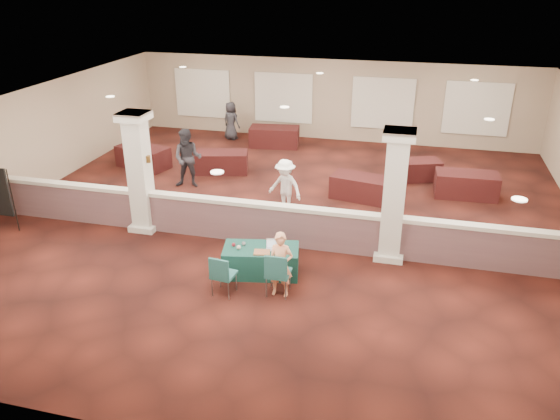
% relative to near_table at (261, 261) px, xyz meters
% --- Properties ---
extents(ground, '(16.00, 16.00, 0.00)m').
position_rel_near_table_xyz_m(ground, '(-0.19, 3.00, -0.33)').
color(ground, '#421710').
rests_on(ground, ground).
extents(wall_back, '(16.00, 0.04, 3.20)m').
position_rel_near_table_xyz_m(wall_back, '(-0.19, 11.00, 1.27)').
color(wall_back, gray).
rests_on(wall_back, ground).
extents(wall_front, '(16.00, 0.04, 3.20)m').
position_rel_near_table_xyz_m(wall_front, '(-0.19, -5.00, 1.27)').
color(wall_front, gray).
rests_on(wall_front, ground).
extents(wall_left, '(0.04, 16.00, 3.20)m').
position_rel_near_table_xyz_m(wall_left, '(-8.19, 3.00, 1.27)').
color(wall_left, gray).
rests_on(wall_left, ground).
extents(ceiling, '(16.00, 16.00, 0.02)m').
position_rel_near_table_xyz_m(ceiling, '(-0.19, 3.00, 2.87)').
color(ceiling, white).
rests_on(ceiling, wall_back).
extents(partition_wall, '(15.60, 0.28, 1.10)m').
position_rel_near_table_xyz_m(partition_wall, '(-0.19, 1.50, 0.24)').
color(partition_wall, brown).
rests_on(partition_wall, ground).
extents(column_left, '(0.72, 0.72, 3.20)m').
position_rel_near_table_xyz_m(column_left, '(-3.69, 1.50, 1.31)').
color(column_left, silver).
rests_on(column_left, ground).
extents(column_right, '(0.72, 0.72, 3.20)m').
position_rel_near_table_xyz_m(column_right, '(2.81, 1.50, 1.31)').
color(column_right, silver).
rests_on(column_right, ground).
extents(sconce_left, '(0.12, 0.12, 0.18)m').
position_rel_near_table_xyz_m(sconce_left, '(-3.97, 1.50, 1.67)').
color(sconce_left, brown).
rests_on(sconce_left, column_left).
extents(sconce_right, '(0.12, 0.12, 0.18)m').
position_rel_near_table_xyz_m(sconce_right, '(-3.41, 1.50, 1.67)').
color(sconce_right, brown).
rests_on(sconce_right, column_left).
extents(near_table, '(1.84, 1.16, 0.65)m').
position_rel_near_table_xyz_m(near_table, '(0.00, 0.00, 0.00)').
color(near_table, '#0E3527').
rests_on(near_table, ground).
extents(conf_chair_main, '(0.52, 0.52, 1.02)m').
position_rel_near_table_xyz_m(conf_chair_main, '(0.59, -0.82, 0.27)').
color(conf_chair_main, '#1D5156').
rests_on(conf_chair_main, ground).
extents(conf_chair_side, '(0.52, 0.53, 0.94)m').
position_rel_near_table_xyz_m(conf_chair_side, '(-0.55, -1.10, 0.23)').
color(conf_chair_side, '#1D5156').
rests_on(conf_chair_side, ground).
extents(woman, '(0.53, 0.36, 1.47)m').
position_rel_near_table_xyz_m(woman, '(0.65, -0.75, 0.41)').
color(woman, '#F2A769').
rests_on(woman, ground).
extents(far_table_front_left, '(2.01, 1.39, 0.74)m').
position_rel_near_table_xyz_m(far_table_front_left, '(-6.03, 6.00, 0.04)').
color(far_table_front_left, black).
rests_on(far_table_front_left, ground).
extents(far_table_front_center, '(1.89, 1.21, 0.71)m').
position_rel_near_table_xyz_m(far_table_front_center, '(1.71, 5.03, 0.03)').
color(far_table_front_center, black).
rests_on(far_table_front_center, ground).
extents(far_table_front_right, '(1.89, 1.01, 0.75)m').
position_rel_near_table_xyz_m(far_table_front_right, '(4.82, 6.00, 0.05)').
color(far_table_front_right, black).
rests_on(far_table_front_right, ground).
extents(far_table_back_left, '(1.92, 1.30, 0.71)m').
position_rel_near_table_xyz_m(far_table_back_left, '(-3.18, 6.20, 0.03)').
color(far_table_back_left, black).
rests_on(far_table_back_left, ground).
extents(far_table_back_center, '(2.00, 1.18, 0.77)m').
position_rel_near_table_xyz_m(far_table_back_center, '(-2.19, 9.50, 0.06)').
color(far_table_back_center, black).
rests_on(far_table_back_center, ground).
extents(far_table_back_right, '(1.80, 1.33, 0.66)m').
position_rel_near_table_xyz_m(far_table_back_right, '(3.26, 7.11, 0.00)').
color(far_table_back_right, black).
rests_on(far_table_back_right, ground).
extents(attendee_a, '(0.98, 0.65, 1.89)m').
position_rel_near_table_xyz_m(attendee_a, '(-3.74, 4.67, 0.62)').
color(attendee_a, black).
rests_on(attendee_a, ground).
extents(attendee_b, '(1.12, 0.77, 1.60)m').
position_rel_near_table_xyz_m(attendee_b, '(-0.28, 3.44, 0.47)').
color(attendee_b, silver).
rests_on(attendee_b, ground).
extents(attendee_c, '(0.91, 0.91, 1.49)m').
position_rel_near_table_xyz_m(attendee_c, '(2.72, 6.13, 0.42)').
color(attendee_c, black).
rests_on(attendee_c, ground).
extents(attendee_d, '(0.85, 0.66, 1.53)m').
position_rel_near_table_xyz_m(attendee_d, '(-4.14, 10.00, 0.44)').
color(attendee_d, black).
rests_on(attendee_d, ground).
extents(laptop_base, '(0.33, 0.26, 0.02)m').
position_rel_near_table_xyz_m(laptop_base, '(0.27, 0.01, 0.34)').
color(laptop_base, silver).
rests_on(laptop_base, near_table).
extents(laptop_screen, '(0.29, 0.07, 0.20)m').
position_rel_near_table_xyz_m(laptop_screen, '(0.25, 0.11, 0.44)').
color(laptop_screen, silver).
rests_on(laptop_screen, near_table).
extents(screen_glow, '(0.26, 0.05, 0.17)m').
position_rel_near_table_xyz_m(screen_glow, '(0.25, 0.10, 0.43)').
color(screen_glow, silver).
rests_on(screen_glow, near_table).
extents(knitting, '(0.40, 0.33, 0.03)m').
position_rel_near_table_xyz_m(knitting, '(0.09, -0.21, 0.34)').
color(knitting, orange).
rests_on(knitting, near_table).
extents(yarn_cream, '(0.10, 0.10, 0.10)m').
position_rel_near_table_xyz_m(yarn_cream, '(-0.47, -0.18, 0.38)').
color(yarn_cream, '#EDE5C3').
rests_on(yarn_cream, near_table).
extents(yarn_red, '(0.09, 0.09, 0.09)m').
position_rel_near_table_xyz_m(yarn_red, '(-0.63, -0.07, 0.37)').
color(yarn_red, maroon).
rests_on(yarn_red, near_table).
extents(yarn_grey, '(0.09, 0.09, 0.09)m').
position_rel_near_table_xyz_m(yarn_grey, '(-0.42, 0.03, 0.37)').
color(yarn_grey, '#55545A').
rests_on(yarn_grey, near_table).
extents(scissors, '(0.11, 0.05, 0.01)m').
position_rel_near_table_xyz_m(scissors, '(0.62, -0.14, 0.33)').
color(scissors, red).
rests_on(scissors, near_table).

